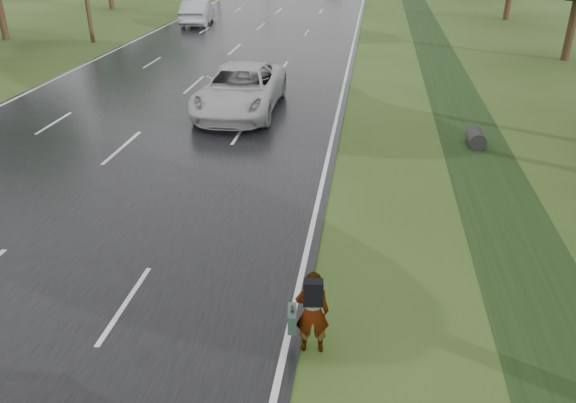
% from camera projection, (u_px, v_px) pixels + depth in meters
% --- Properties ---
extents(road, '(14.00, 180.00, 0.04)m').
position_uv_depth(road, '(288.00, 3.00, 51.15)').
color(road, black).
rests_on(road, ground).
extents(edge_stripe_east, '(0.12, 180.00, 0.01)m').
position_uv_depth(edge_stripe_east, '(362.00, 4.00, 50.25)').
color(edge_stripe_east, silver).
rests_on(edge_stripe_east, road).
extents(edge_stripe_west, '(0.12, 180.00, 0.01)m').
position_uv_depth(edge_stripe_west, '(216.00, 2.00, 52.02)').
color(edge_stripe_west, silver).
rests_on(edge_stripe_west, road).
extents(center_line, '(0.12, 180.00, 0.01)m').
position_uv_depth(center_line, '(288.00, 3.00, 51.14)').
color(center_line, silver).
rests_on(center_line, road).
extents(drainage_ditch, '(2.20, 120.00, 0.56)m').
position_uv_depth(drainage_ditch, '(447.00, 79.00, 26.36)').
color(drainage_ditch, black).
rests_on(drainage_ditch, ground).
extents(pedestrian, '(0.76, 0.62, 1.59)m').
position_uv_depth(pedestrian, '(311.00, 311.00, 9.39)').
color(pedestrian, '#A5998C').
rests_on(pedestrian, ground).
extents(white_pickup, '(2.94, 6.23, 1.72)m').
position_uv_depth(white_pickup, '(241.00, 89.00, 21.55)').
color(white_pickup, silver).
rests_on(white_pickup, road).
extents(silver_sedan, '(2.35, 5.27, 1.68)m').
position_uv_depth(silver_sedan, '(198.00, 12.00, 40.04)').
color(silver_sedan, '#9A9CA2').
rests_on(silver_sedan, road).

